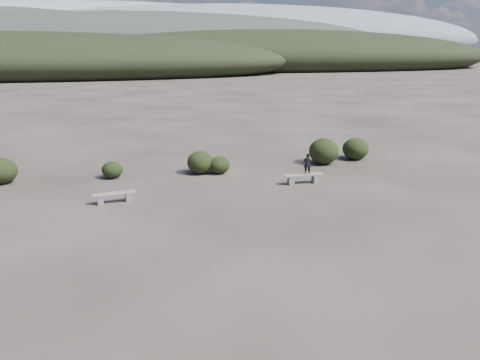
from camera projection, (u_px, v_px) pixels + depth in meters
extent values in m
plane|color=#2B2521|center=(252.00, 247.00, 14.05)|extent=(1200.00, 1200.00, 0.00)
cube|color=slate|center=(100.00, 200.00, 17.82)|extent=(0.27, 0.34, 0.35)
cube|color=slate|center=(128.00, 197.00, 18.19)|extent=(0.27, 0.34, 0.35)
cube|color=gray|center=(114.00, 193.00, 17.95)|extent=(1.62, 0.58, 0.04)
cube|color=slate|center=(291.00, 180.00, 20.37)|extent=(0.25, 0.34, 0.38)
cube|color=slate|center=(315.00, 179.00, 20.64)|extent=(0.25, 0.34, 0.38)
cube|color=gray|center=(303.00, 175.00, 20.45)|extent=(1.73, 0.41, 0.05)
imported|color=black|center=(307.00, 164.00, 20.36)|extent=(0.38, 0.31, 0.92)
ellipsoid|color=black|center=(112.00, 170.00, 21.34)|extent=(0.94, 0.94, 0.77)
ellipsoid|color=black|center=(200.00, 162.00, 22.10)|extent=(1.24, 1.24, 1.06)
ellipsoid|color=black|center=(219.00, 165.00, 22.11)|extent=(1.03, 1.03, 0.82)
ellipsoid|color=black|center=(324.00, 151.00, 23.85)|extent=(1.51, 1.51, 1.32)
ellipsoid|color=black|center=(355.00, 149.00, 24.83)|extent=(1.38, 1.38, 1.15)
ellipsoid|color=black|center=(1.00, 171.00, 20.45)|extent=(1.33, 1.33, 1.13)
ellipsoid|color=black|center=(21.00, 63.00, 92.63)|extent=(110.00, 40.00, 12.00)
ellipsoid|color=black|center=(281.00, 57.00, 123.69)|extent=(120.00, 44.00, 14.00)
ellipsoid|color=#2D382F|center=(142.00, 48.00, 162.78)|extent=(190.00, 64.00, 24.00)
ellipsoid|color=slate|center=(246.00, 40.00, 307.46)|extent=(340.00, 110.00, 44.00)
ellipsoid|color=#8E94A0|center=(99.00, 38.00, 379.92)|extent=(460.00, 140.00, 56.00)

